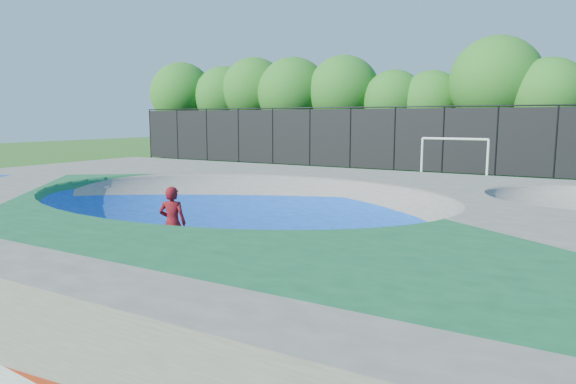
# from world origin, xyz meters

# --- Properties ---
(ground) EXTENTS (120.00, 120.00, 0.00)m
(ground) POSITION_xyz_m (0.00, 0.00, 0.00)
(ground) COLOR #255918
(ground) RESTS_ON ground
(skate_deck) EXTENTS (22.00, 14.00, 1.50)m
(skate_deck) POSITION_xyz_m (0.00, 0.00, 0.75)
(skate_deck) COLOR gray
(skate_deck) RESTS_ON ground
(skater) EXTENTS (0.75, 0.64, 1.74)m
(skater) POSITION_xyz_m (-0.78, -1.42, 0.87)
(skater) COLOR red
(skater) RESTS_ON ground
(skateboard) EXTENTS (0.80, 0.50, 0.05)m
(skateboard) POSITION_xyz_m (-0.78, -1.42, 0.03)
(skateboard) COLOR black
(skateboard) RESTS_ON ground
(soccer_goal) EXTENTS (3.48, 0.12, 2.30)m
(soccer_goal) POSITION_xyz_m (1.47, 17.33, 1.60)
(soccer_goal) COLOR white
(soccer_goal) RESTS_ON ground
(fence) EXTENTS (48.09, 0.09, 4.04)m
(fence) POSITION_xyz_m (0.00, 21.00, 2.10)
(fence) COLOR black
(fence) RESTS_ON ground
(treeline) EXTENTS (54.21, 7.14, 8.59)m
(treeline) POSITION_xyz_m (-1.61, 26.01, 5.17)
(treeline) COLOR #483124
(treeline) RESTS_ON ground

